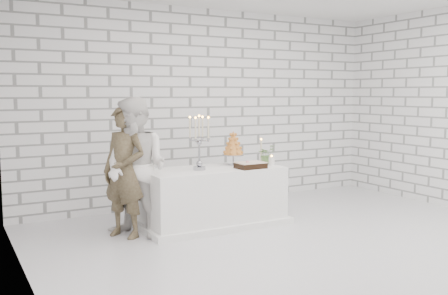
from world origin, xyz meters
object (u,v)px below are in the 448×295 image
groom (124,172)px  croquembouche (233,148)px  cake_table (214,197)px  candelabra (199,142)px  bride (136,168)px

groom → croquembouche: 1.57m
cake_table → candelabra: size_ratio=2.57×
cake_table → groom: 1.25m
candelabra → croquembouche: bearing=16.4°
groom → bride: bride is taller
bride → candelabra: (0.83, 0.00, 0.26)m
croquembouche → groom: bearing=-176.6°
bride → candelabra: 0.87m
groom → croquembouche: bearing=59.4°
groom → candelabra: (0.95, -0.08, 0.31)m
cake_table → candelabra: candelabra is taller
cake_table → candelabra: (-0.22, -0.04, 0.72)m
groom → croquembouche: (1.55, 0.09, 0.19)m
candelabra → croquembouche: size_ratio=1.51×
groom → candelabra: groom is taller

